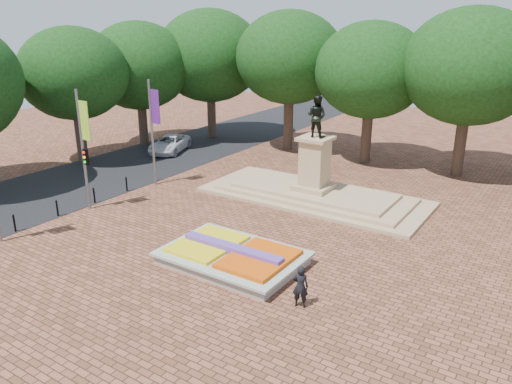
% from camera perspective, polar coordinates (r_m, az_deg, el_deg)
% --- Properties ---
extents(ground, '(90.00, 90.00, 0.00)m').
position_cam_1_polar(ground, '(25.16, -1.85, -5.84)').
color(ground, brown).
rests_on(ground, ground).
extents(asphalt_street, '(9.00, 90.00, 0.02)m').
position_cam_1_polar(asphalt_street, '(38.29, -16.02, 2.32)').
color(asphalt_street, black).
rests_on(asphalt_street, ground).
extents(flower_bed, '(6.30, 4.30, 0.91)m').
position_cam_1_polar(flower_bed, '(23.00, -2.65, -7.35)').
color(flower_bed, gray).
rests_on(flower_bed, ground).
extents(monument, '(14.00, 6.00, 6.40)m').
position_cam_1_polar(monument, '(31.24, 6.63, 0.86)').
color(monument, tan).
rests_on(monument, ground).
extents(tree_row_back, '(44.80, 8.80, 10.43)m').
position_cam_1_polar(tree_row_back, '(38.35, 17.20, 12.44)').
color(tree_row_back, '#392B1F').
rests_on(tree_row_back, ground).
extents(tree_row_street, '(8.40, 25.40, 9.98)m').
position_cam_1_polar(tree_row_street, '(40.37, -21.52, 11.87)').
color(tree_row_street, '#392B1F').
rests_on(tree_row_street, ground).
extents(banner_poles, '(0.88, 11.17, 7.00)m').
position_cam_1_polar(banner_poles, '(29.79, -19.55, 4.95)').
color(banner_poles, slate).
rests_on(banner_poles, ground).
extents(bollard_row, '(0.12, 13.12, 0.98)m').
position_cam_1_polar(bollard_row, '(31.09, -19.85, -0.98)').
color(bollard_row, black).
rests_on(bollard_row, ground).
extents(van, '(3.80, 5.39, 1.37)m').
position_cam_1_polar(van, '(42.71, -9.84, 5.45)').
color(van, silver).
rests_on(van, ground).
extents(pedestrian, '(0.73, 0.59, 1.74)m').
position_cam_1_polar(pedestrian, '(19.67, 5.10, -10.70)').
color(pedestrian, black).
rests_on(pedestrian, ground).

